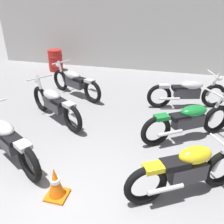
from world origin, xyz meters
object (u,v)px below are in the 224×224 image
object	(u,v)px
motorcycle_left_row_2	(75,82)
traffic_cone	(56,183)
oil_drum	(55,60)
motorcycle_right_row_2	(188,92)
motorcycle_left_row_1	(55,103)
motorcycle_right_row_1	(189,120)
motorcycle_right_row_0	(187,170)
motorcycle_left_row_0	(7,139)

from	to	relation	value
motorcycle_left_row_2	traffic_cone	xyz separation A→B (m)	(1.29, -3.82, -0.19)
oil_drum	motorcycle_right_row_2	bearing A→B (deg)	-24.41
motorcycle_right_row_2	motorcycle_left_row_1	bearing A→B (deg)	-153.37
motorcycle_right_row_1	oil_drum	bearing A→B (deg)	142.16
motorcycle_left_row_1	motorcycle_right_row_0	xyz separation A→B (m)	(3.04, -1.68, 0.01)
motorcycle_right_row_1	motorcycle_right_row_2	xyz separation A→B (m)	(0.03, 1.64, 0.00)
motorcycle_left_row_0	motorcycle_right_row_2	world-z (taller)	same
oil_drum	motorcycle_left_row_1	bearing A→B (deg)	-63.04
motorcycle_right_row_0	motorcycle_right_row_2	xyz separation A→B (m)	(0.10, 3.26, -0.01)
motorcycle_left_row_2	motorcycle_right_row_0	xyz separation A→B (m)	(3.17, -3.26, 0.01)
motorcycle_right_row_0	motorcycle_right_row_1	bearing A→B (deg)	87.25
motorcycle_left_row_1	motorcycle_right_row_0	world-z (taller)	motorcycle_left_row_1
oil_drum	traffic_cone	xyz separation A→B (m)	(3.14, -6.15, -0.17)
motorcycle_right_row_1	motorcycle_left_row_1	bearing A→B (deg)	178.88
motorcycle_right_row_0	motorcycle_right_row_1	xyz separation A→B (m)	(0.08, 1.62, -0.01)
motorcycle_right_row_0	oil_drum	bearing A→B (deg)	131.96
motorcycle_left_row_0	motorcycle_right_row_1	xyz separation A→B (m)	(3.21, 1.58, 0.00)
motorcycle_left_row_1	traffic_cone	world-z (taller)	motorcycle_left_row_1
motorcycle_right_row_0	traffic_cone	world-z (taller)	motorcycle_right_row_0
motorcycle_right_row_1	oil_drum	xyz separation A→B (m)	(-5.10, 3.96, -0.03)
motorcycle_left_row_2	motorcycle_left_row_0	bearing A→B (deg)	-89.20
motorcycle_left_row_0	motorcycle_left_row_1	size ratio (longest dim) A/B	1.03
motorcycle_left_row_0	motorcycle_right_row_2	size ratio (longest dim) A/B	0.92
motorcycle_right_row_0	motorcycle_right_row_1	distance (m)	1.62
motorcycle_left_row_1	traffic_cone	bearing A→B (deg)	-62.82
motorcycle_left_row_2	oil_drum	size ratio (longest dim) A/B	2.32
motorcycle_left_row_0	motorcycle_left_row_2	size ratio (longest dim) A/B	0.99
motorcycle_left_row_0	traffic_cone	xyz separation A→B (m)	(1.25, -0.60, -0.19)
motorcycle_right_row_1	oil_drum	world-z (taller)	motorcycle_right_row_1
motorcycle_left_row_2	oil_drum	xyz separation A→B (m)	(-1.85, 2.32, -0.03)
motorcycle_right_row_1	traffic_cone	distance (m)	2.94
motorcycle_left_row_0	motorcycle_right_row_0	bearing A→B (deg)	-0.76
motorcycle_right_row_2	traffic_cone	bearing A→B (deg)	-117.48
motorcycle_left_row_0	motorcycle_left_row_2	xyz separation A→B (m)	(-0.04, 3.22, 0.00)
motorcycle_left_row_1	motorcycle_right_row_1	bearing A→B (deg)	-1.12
motorcycle_left_row_1	motorcycle_right_row_1	size ratio (longest dim) A/B	1.01
motorcycle_left_row_0	traffic_cone	bearing A→B (deg)	-25.90
motorcycle_right_row_2	oil_drum	world-z (taller)	motorcycle_right_row_2
motorcycle_left_row_2	motorcycle_right_row_1	size ratio (longest dim) A/B	1.06
motorcycle_right_row_1	motorcycle_left_row_0	bearing A→B (deg)	-153.75
motorcycle_left_row_2	motorcycle_right_row_0	size ratio (longest dim) A/B	1.13
motorcycle_left_row_1	motorcycle_left_row_2	size ratio (longest dim) A/B	0.95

